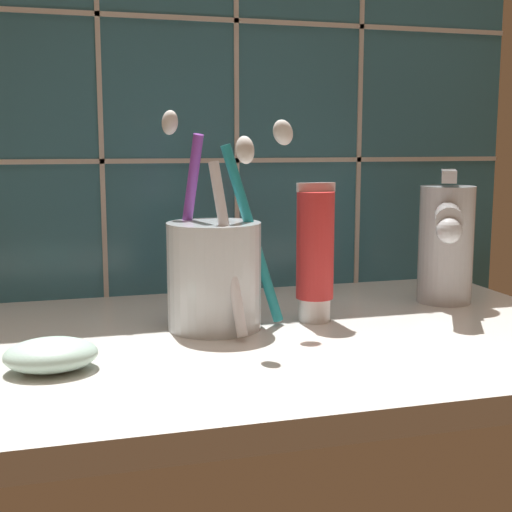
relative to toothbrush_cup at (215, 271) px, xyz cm
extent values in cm
cube|color=silver|center=(4.53, -2.91, -6.09)|extent=(56.74, 37.65, 2.00)
cube|color=#336B7F|center=(4.53, 16.17, 14.16)|extent=(66.74, 1.50, 42.50)
cube|color=beige|center=(4.53, 15.32, 9.06)|extent=(66.74, 0.24, 0.50)
cube|color=beige|center=(4.53, 15.32, 23.51)|extent=(66.74, 0.24, 0.50)
cube|color=beige|center=(-8.24, 15.32, 14.16)|extent=(0.50, 0.24, 42.50)
cube|color=beige|center=(5.95, 15.32, 14.16)|extent=(0.50, 0.24, 42.50)
cube|color=beige|center=(20.13, 15.32, 14.16)|extent=(0.50, 0.24, 42.50)
cylinder|color=silver|center=(-0.07, 0.01, -0.46)|extent=(8.17, 8.17, 9.27)
cylinder|color=teal|center=(3.31, -0.27, 3.02)|extent=(5.58, 1.54, 15.69)
ellipsoid|color=white|center=(5.93, -0.57, 11.80)|extent=(2.39, 1.55, 2.59)
cylinder|color=purple|center=(-1.91, 2.91, 3.47)|extent=(2.94, 4.66, 16.54)
ellipsoid|color=white|center=(-2.90, 4.87, 12.70)|extent=(2.13, 2.51, 2.53)
cylinder|color=white|center=(0.46, -3.12, 2.32)|extent=(2.52, 5.12, 14.28)
ellipsoid|color=white|center=(1.26, -5.42, 10.38)|extent=(1.97, 2.56, 2.60)
cylinder|color=white|center=(9.23, 0.01, -4.04)|extent=(2.87, 2.87, 2.11)
cylinder|color=red|center=(9.23, 0.01, 1.83)|extent=(3.38, 3.38, 9.62)
cube|color=silver|center=(9.23, 0.01, 7.04)|extent=(3.55, 0.36, 0.80)
cylinder|color=silver|center=(24.67, 3.73, 0.79)|extent=(5.44, 5.44, 11.77)
cylinder|color=silver|center=(22.49, -0.13, 4.09)|extent=(6.49, 8.91, 2.45)
sphere|color=silver|center=(20.31, -3.98, 3.27)|extent=(2.28, 2.28, 2.28)
cube|color=silver|center=(24.67, 3.73, 7.67)|extent=(4.17, 5.91, 1.20)
ellipsoid|color=silver|center=(-13.84, -8.38, -3.94)|extent=(6.60, 5.36, 2.31)
camera|label=1|loc=(-13.27, -59.25, 10.93)|focal=50.00mm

